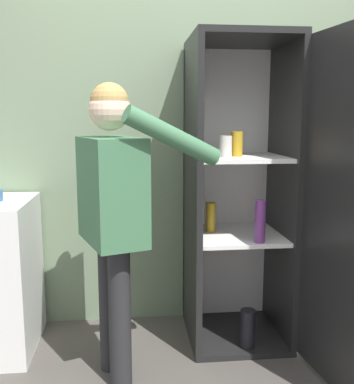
% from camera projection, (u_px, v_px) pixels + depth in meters
% --- Properties ---
extents(wall_back, '(7.00, 0.06, 2.55)m').
position_uv_depth(wall_back, '(199.00, 132.00, 2.97)').
color(wall_back, gray).
rests_on(wall_back, ground_plane).
extents(refrigerator, '(0.71, 1.19, 1.83)m').
position_uv_depth(refrigerator, '(255.00, 197.00, 2.63)').
color(refrigerator, black).
rests_on(refrigerator, ground_plane).
extents(person, '(0.73, 0.56, 1.54)m').
position_uv_depth(person, '(113.00, 200.00, 2.26)').
color(person, '#262628').
rests_on(person, ground_plane).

